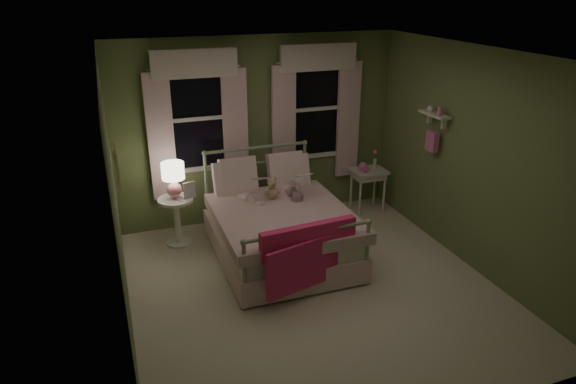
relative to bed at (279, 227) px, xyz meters
name	(u,v)px	position (x,y,z in m)	size (l,w,h in m)	color
room_shell	(316,182)	(0.12, -0.86, 0.92)	(4.20, 4.20, 4.20)	white
bed	(279,227)	(0.00, 0.00, 0.00)	(1.58, 2.04, 1.18)	white
pink_throw	(309,249)	(0.00, -1.03, 0.23)	(1.10, 0.32, 0.71)	#E72D69
child_left	(247,179)	(-0.28, 0.42, 0.53)	(0.25, 0.17, 0.69)	#F7D1DD
child_right	(288,171)	(0.28, 0.42, 0.57)	(0.38, 0.29, 0.77)	#F7D1DD
book_left	(252,182)	(-0.28, 0.17, 0.58)	(0.20, 0.27, 0.03)	beige
book_right	(295,180)	(0.28, 0.17, 0.54)	(0.20, 0.27, 0.02)	beige
teddy_bear	(272,190)	(0.00, 0.26, 0.41)	(0.22, 0.18, 0.30)	tan
nightstand_left	(177,215)	(-1.16, 0.73, 0.03)	(0.46, 0.46, 0.65)	white
table_lamp	(173,176)	(-1.16, 0.73, 0.57)	(0.29, 0.29, 0.46)	pink
book_nightstand	(184,199)	(-1.06, 0.65, 0.27)	(0.16, 0.22, 0.02)	beige
nightstand_right	(368,176)	(1.71, 0.86, 0.17)	(0.50, 0.40, 0.64)	white
pink_toy	(363,167)	(1.61, 0.86, 0.32)	(0.14, 0.20, 0.14)	pink
bud_vase	(375,159)	(1.83, 0.91, 0.41)	(0.06, 0.06, 0.28)	white
window_left	(197,114)	(-0.73, 1.17, 1.24)	(1.34, 0.13, 1.96)	black
window_right	(317,104)	(0.97, 1.17, 1.24)	(1.34, 0.13, 1.96)	black
wall_shelf	(433,128)	(2.02, -0.16, 1.14)	(0.15, 0.50, 0.60)	white
framed_picture	(116,167)	(-1.82, -0.26, 1.12)	(0.03, 0.32, 0.42)	beige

